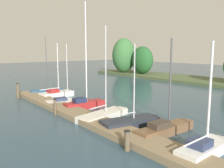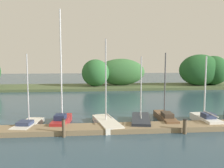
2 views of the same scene
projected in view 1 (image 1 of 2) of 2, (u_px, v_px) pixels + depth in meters
name	position (u px, v px, depth m)	size (l,w,h in m)	color
dock_pier	(97.00, 122.00, 15.03)	(27.23, 1.80, 0.35)	#847051
sailboat_0	(47.00, 91.00, 25.96)	(0.97, 3.52, 6.17)	#285684
sailboat_1	(57.00, 94.00, 24.11)	(1.56, 3.72, 5.45)	white
sailboat_2	(66.00, 101.00, 20.96)	(1.77, 3.68, 5.31)	silver
sailboat_3	(85.00, 102.00, 19.45)	(1.31, 3.60, 8.55)	maroon
sailboat_4	(105.00, 114.00, 16.63)	(2.12, 4.53, 6.41)	silver
sailboat_5	(132.00, 122.00, 14.69)	(2.00, 4.09, 5.14)	#232833
sailboat_6	(167.00, 128.00, 13.48)	(1.06, 4.40, 5.42)	brown
sailboat_7	(205.00, 147.00, 10.68)	(1.17, 3.58, 5.16)	white
mooring_piling_0	(18.00, 91.00, 23.35)	(0.32, 0.32, 1.50)	brown
mooring_piling_1	(55.00, 107.00, 17.30)	(0.24, 0.24, 1.18)	brown
mooring_piling_2	(127.00, 140.00, 11.16)	(0.31, 0.31, 1.00)	brown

